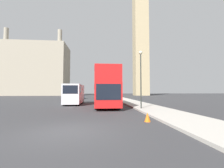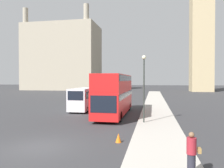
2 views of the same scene
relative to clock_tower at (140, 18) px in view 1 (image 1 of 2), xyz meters
The scene contains 9 objects.
ground_plane 78.47m from the clock_tower, 108.58° to the right, with size 300.00×300.00×0.00m, color #333335.
sidewalk_strip 76.84m from the clock_tower, 103.10° to the right, with size 3.40×120.00×0.15m.
clock_tower is the anchor object (origin of this frame).
building_block_distant 56.84m from the clock_tower, behind, with size 27.59×15.77×30.40m.
red_double_decker_bus 66.91m from the clock_tower, 110.30° to the right, with size 2.60×10.90×4.35m.
white_van 66.75m from the clock_tower, 115.50° to the right, with size 2.17×6.20×2.78m.
street_lamp 68.73m from the clock_tower, 105.87° to the right, with size 0.36×0.36×5.75m.
parked_sedan 55.92m from the clock_tower, 127.76° to the right, with size 1.76×4.23×1.51m.
traffic_cone 75.72m from the clock_tower, 105.55° to the right, with size 0.36×0.36×0.55m.
Camera 1 is at (1.40, -6.91, 1.77)m, focal length 24.00 mm.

